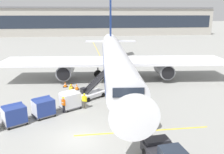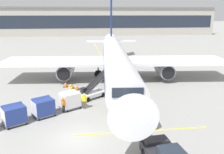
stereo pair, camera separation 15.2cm
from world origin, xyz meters
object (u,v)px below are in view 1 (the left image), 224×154
(ground_crew_wingwalker, at_px, (64,104))
(safety_cone_engine_keepout, at_px, (65,85))
(belt_loader, at_px, (93,90))
(safety_cone_nose_mark, at_px, (72,86))
(baggage_cart_lead, at_px, (70,100))
(ground_crew_by_carts, at_px, (71,90))
(safety_cone_wingtip, at_px, (77,87))
(parked_airplane, at_px, (115,58))
(baggage_cart_third, at_px, (14,115))
(ground_crew_marshaller, at_px, (84,100))
(baggage_cart_second, at_px, (43,107))
(ground_crew_by_loader, at_px, (72,93))

(ground_crew_wingwalker, relative_size, safety_cone_engine_keepout, 2.44)
(belt_loader, bearing_deg, safety_cone_nose_mark, 123.73)
(baggage_cart_lead, bearing_deg, safety_cone_engine_keepout, 96.87)
(ground_crew_by_carts, bearing_deg, safety_cone_wingtip, 78.63)
(parked_airplane, distance_m, baggage_cart_third, 18.43)
(ground_crew_wingwalker, bearing_deg, safety_cone_wingtip, 80.64)
(ground_crew_wingwalker, relative_size, safety_cone_wingtip, 2.22)
(parked_airplane, relative_size, ground_crew_marshaller, 25.20)
(baggage_cart_second, distance_m, safety_cone_engine_keepout, 9.80)
(ground_crew_marshaller, distance_m, safety_cone_nose_mark, 7.60)
(belt_loader, bearing_deg, safety_cone_wingtip, 120.34)
(safety_cone_wingtip, bearing_deg, baggage_cart_lead, -95.62)
(ground_crew_wingwalker, xyz_separation_m, safety_cone_nose_mark, (0.58, 8.19, -0.66))
(ground_crew_marshaller, bearing_deg, parked_airplane, 66.09)
(ground_crew_by_carts, bearing_deg, baggage_cart_third, -127.15)
(ground_crew_by_carts, bearing_deg, parked_airplane, 49.55)
(belt_loader, height_order, baggage_cart_lead, belt_loader)
(baggage_cart_lead, relative_size, safety_cone_engine_keepout, 3.83)
(baggage_cart_lead, relative_size, baggage_cart_second, 1.00)
(belt_loader, distance_m, safety_cone_engine_keepout, 6.07)
(baggage_cart_lead, xyz_separation_m, ground_crew_marshaller, (1.55, -0.27, -0.00))
(baggage_cart_lead, xyz_separation_m, safety_cone_engine_keepout, (-0.96, 7.97, -0.65))
(baggage_cart_third, distance_m, ground_crew_by_loader, 7.43)
(ground_crew_marshaller, height_order, ground_crew_wingwalker, same)
(baggage_cart_lead, height_order, safety_cone_wingtip, baggage_cart_lead)
(safety_cone_wingtip, bearing_deg, baggage_cart_third, -119.83)
(belt_loader, bearing_deg, baggage_cart_second, -137.27)
(baggage_cart_lead, bearing_deg, baggage_cart_second, -146.72)
(baggage_cart_third, xyz_separation_m, ground_crew_by_carts, (4.93, 6.51, -0.00))
(baggage_cart_lead, xyz_separation_m, baggage_cart_third, (-4.94, -3.19, 0.00))
(baggage_cart_lead, bearing_deg, parked_airplane, 59.24)
(baggage_cart_third, bearing_deg, baggage_cart_lead, 32.87)
(ground_crew_by_carts, xyz_separation_m, ground_crew_marshaller, (1.56, -3.59, 0.00))
(ground_crew_by_carts, bearing_deg, ground_crew_wingwalker, -97.87)
(parked_airplane, relative_size, baggage_cart_second, 16.00)
(ground_crew_by_carts, bearing_deg, safety_cone_engine_keepout, 101.60)
(ground_crew_marshaller, bearing_deg, safety_cone_engine_keepout, 106.97)
(baggage_cart_third, xyz_separation_m, ground_crew_marshaller, (6.49, 2.92, -0.00))
(belt_loader, xyz_separation_m, safety_cone_nose_mark, (-2.68, 4.01, -0.60))
(belt_loader, bearing_deg, ground_crew_by_loader, -160.71)
(parked_airplane, distance_m, safety_cone_nose_mark, 8.23)
(belt_loader, distance_m, ground_crew_marshaller, 3.56)
(baggage_cart_lead, relative_size, baggage_cart_third, 1.00)
(baggage_cart_lead, distance_m, ground_crew_by_loader, 2.25)
(belt_loader, bearing_deg, ground_crew_by_carts, 175.83)
(parked_airplane, bearing_deg, safety_cone_engine_keepout, -157.94)
(ground_crew_marshaller, bearing_deg, belt_loader, 72.18)
(baggage_cart_second, xyz_separation_m, safety_cone_engine_keepout, (1.59, 9.64, -0.65))
(baggage_cart_second, distance_m, baggage_cart_third, 2.82)
(belt_loader, relative_size, ground_crew_by_carts, 2.74)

